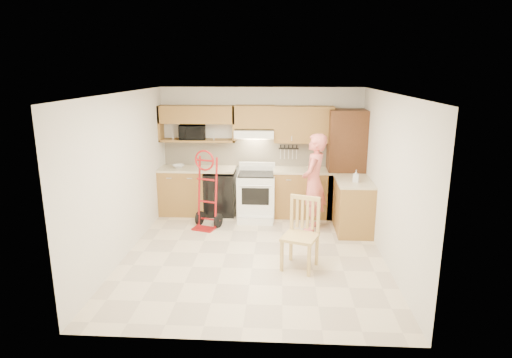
# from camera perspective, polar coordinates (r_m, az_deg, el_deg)

# --- Properties ---
(floor) EXTENTS (4.00, 4.50, 0.02)m
(floor) POSITION_cam_1_polar(r_m,az_deg,el_deg) (6.92, -0.25, -9.98)
(floor) COLOR beige
(floor) RESTS_ON ground
(ceiling) EXTENTS (4.00, 4.50, 0.02)m
(ceiling) POSITION_cam_1_polar(r_m,az_deg,el_deg) (6.31, -0.27, 11.36)
(ceiling) COLOR white
(ceiling) RESTS_ON ground
(wall_back) EXTENTS (4.00, 0.02, 2.50)m
(wall_back) POSITION_cam_1_polar(r_m,az_deg,el_deg) (8.71, 0.69, 3.81)
(wall_back) COLOR beige
(wall_back) RESTS_ON ground
(wall_front) EXTENTS (4.00, 0.02, 2.50)m
(wall_front) POSITION_cam_1_polar(r_m,az_deg,el_deg) (4.35, -2.18, -7.05)
(wall_front) COLOR beige
(wall_front) RESTS_ON ground
(wall_left) EXTENTS (0.02, 4.50, 2.50)m
(wall_left) POSITION_cam_1_polar(r_m,az_deg,el_deg) (6.92, -17.10, 0.43)
(wall_left) COLOR beige
(wall_left) RESTS_ON ground
(wall_right) EXTENTS (0.02, 4.50, 2.50)m
(wall_right) POSITION_cam_1_polar(r_m,az_deg,el_deg) (6.69, 17.20, -0.06)
(wall_right) COLOR beige
(wall_right) RESTS_ON ground
(backsplash) EXTENTS (3.92, 0.03, 0.55)m
(backsplash) POSITION_cam_1_polar(r_m,az_deg,el_deg) (8.69, 0.68, 3.46)
(backsplash) COLOR beige
(backsplash) RESTS_ON wall_back
(lower_cab_left) EXTENTS (0.90, 0.60, 0.90)m
(lower_cab_left) POSITION_cam_1_polar(r_m,az_deg,el_deg) (8.80, -9.56, -1.63)
(lower_cab_left) COLOR brown
(lower_cab_left) RESTS_ON ground
(dishwasher) EXTENTS (0.60, 0.60, 0.85)m
(dishwasher) POSITION_cam_1_polar(r_m,az_deg,el_deg) (8.67, -4.71, -1.89)
(dishwasher) COLOR black
(dishwasher) RESTS_ON ground
(lower_cab_right) EXTENTS (1.14, 0.60, 0.90)m
(lower_cab_right) POSITION_cam_1_polar(r_m,az_deg,el_deg) (8.59, 6.11, -1.90)
(lower_cab_right) COLOR brown
(lower_cab_right) RESTS_ON ground
(countertop_left) EXTENTS (1.50, 0.63, 0.04)m
(countertop_left) POSITION_cam_1_polar(r_m,az_deg,el_deg) (8.62, -7.74, 1.33)
(countertop_left) COLOR beige
(countertop_left) RESTS_ON lower_cab_left
(countertop_right) EXTENTS (1.14, 0.63, 0.04)m
(countertop_right) POSITION_cam_1_polar(r_m,az_deg,el_deg) (8.47, 6.20, 1.15)
(countertop_right) COLOR beige
(countertop_right) RESTS_ON lower_cab_right
(cab_return_right) EXTENTS (0.60, 1.00, 0.90)m
(cab_return_right) POSITION_cam_1_polar(r_m,az_deg,el_deg) (7.92, 12.68, -3.58)
(cab_return_right) COLOR brown
(cab_return_right) RESTS_ON ground
(countertop_return) EXTENTS (0.63, 1.00, 0.04)m
(countertop_return) POSITION_cam_1_polar(r_m,az_deg,el_deg) (7.79, 12.87, -0.29)
(countertop_return) COLOR beige
(countertop_return) RESTS_ON cab_return_right
(pantry_tall) EXTENTS (0.70, 0.60, 2.10)m
(pantry_tall) POSITION_cam_1_polar(r_m,az_deg,el_deg) (8.53, 11.74, 1.91)
(pantry_tall) COLOR #4F2814
(pantry_tall) RESTS_ON ground
(upper_cab_left) EXTENTS (1.50, 0.33, 0.34)m
(upper_cab_left) POSITION_cam_1_polar(r_m,az_deg,el_deg) (8.58, -7.81, 8.45)
(upper_cab_left) COLOR brown
(upper_cab_left) RESTS_ON wall_back
(upper_shelf_mw) EXTENTS (1.50, 0.33, 0.04)m
(upper_shelf_mw) POSITION_cam_1_polar(r_m,az_deg,el_deg) (8.65, -7.70, 5.09)
(upper_shelf_mw) COLOR brown
(upper_shelf_mw) RESTS_ON wall_back
(upper_cab_center) EXTENTS (0.76, 0.33, 0.44)m
(upper_cab_center) POSITION_cam_1_polar(r_m,az_deg,el_deg) (8.44, -0.18, 8.21)
(upper_cab_center) COLOR brown
(upper_cab_center) RESTS_ON wall_back
(upper_cab_right) EXTENTS (1.14, 0.33, 0.70)m
(upper_cab_right) POSITION_cam_1_polar(r_m,az_deg,el_deg) (8.45, 6.32, 7.18)
(upper_cab_right) COLOR brown
(upper_cab_right) RESTS_ON wall_back
(range_hood) EXTENTS (0.76, 0.46, 0.14)m
(range_hood) POSITION_cam_1_polar(r_m,az_deg,el_deg) (8.42, -0.20, 6.07)
(range_hood) COLOR white
(range_hood) RESTS_ON wall_back
(knife_strip) EXTENTS (0.40, 0.05, 0.29)m
(knife_strip) POSITION_cam_1_polar(r_m,az_deg,el_deg) (8.65, 4.32, 3.63)
(knife_strip) COLOR black
(knife_strip) RESTS_ON backsplash
(microwave) EXTENTS (0.55, 0.41, 0.28)m
(microwave) POSITION_cam_1_polar(r_m,az_deg,el_deg) (8.64, -8.41, 6.15)
(microwave) COLOR black
(microwave) RESTS_ON upper_shelf_mw
(range) EXTENTS (0.71, 0.94, 1.05)m
(range) POSITION_cam_1_polar(r_m,az_deg,el_deg) (8.34, 0.01, -1.78)
(range) COLOR white
(range) RESTS_ON ground
(person) EXTENTS (0.62, 0.75, 1.76)m
(person) POSITION_cam_1_polar(r_m,az_deg,el_deg) (7.73, 7.64, -0.49)
(person) COLOR #E26A62
(person) RESTS_ON ground
(hand_truck) EXTENTS (0.63, 0.61, 1.31)m
(hand_truck) POSITION_cam_1_polar(r_m,az_deg,el_deg) (7.85, -6.70, -1.92)
(hand_truck) COLOR maroon
(hand_truck) RESTS_ON ground
(dining_chair) EXTENTS (0.62, 0.64, 1.05)m
(dining_chair) POSITION_cam_1_polar(r_m,az_deg,el_deg) (6.30, 5.84, -7.29)
(dining_chair) COLOR tan
(dining_chair) RESTS_ON ground
(soap_bottle) EXTENTS (0.12, 0.12, 0.21)m
(soap_bottle) POSITION_cam_1_polar(r_m,az_deg,el_deg) (7.64, 13.07, 0.39)
(soap_bottle) COLOR white
(soap_bottle) RESTS_ON countertop_return
(bowl) EXTENTS (0.31, 0.31, 0.06)m
(bowl) POSITION_cam_1_polar(r_m,az_deg,el_deg) (8.69, -10.20, 1.67)
(bowl) COLOR white
(bowl) RESTS_ON countertop_left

